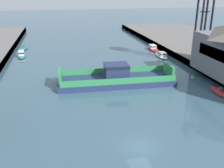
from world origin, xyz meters
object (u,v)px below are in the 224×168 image
Objects in this scene: moored_boat_near_right at (22,54)px; moored_boat_far_left at (23,48)px; chain_ferry at (116,78)px; moored_boat_upstream_b at (153,48)px; moored_boat_mid_left at (162,55)px; moored_boat_mid_right at (220,92)px.

moored_boat_near_right is 9.75m from moored_boat_far_left.
chain_ferry reaches higher than moored_boat_upstream_b.
moored_boat_far_left is 1.05× the size of moored_boat_upstream_b.
moored_boat_upstream_b reaches higher than moored_boat_mid_left.
moored_boat_mid_right is at bearing -90.92° from moored_boat_upstream_b.
chain_ferry is 3.09× the size of moored_boat_near_right.
moored_boat_near_right is 48.98m from moored_boat_mid_right.
moored_boat_mid_left is at bearing 90.14° from moored_boat_mid_right.
moored_boat_far_left is at bearing 130.32° from moored_boat_mid_right.
moored_boat_near_right is 0.96× the size of moored_boat_upstream_b.
chain_ferry reaches higher than moored_boat_near_right.
moored_boat_mid_right is 56.45m from moored_boat_far_left.
moored_boat_mid_right is (0.06, -25.60, -0.16)m from moored_boat_mid_left.
moored_boat_upstream_b is (37.06, -9.50, 0.25)m from moored_boat_far_left.
chain_ferry is 31.83m from moored_boat_near_right.
moored_boat_upstream_b reaches higher than moored_boat_mid_right.
moored_boat_near_right is 1.28× the size of moored_boat_mid_right.
moored_boat_mid_left is 40.42m from moored_boat_far_left.
moored_boat_upstream_b reaches higher than moored_boat_far_left.
moored_boat_upstream_b is (0.60, 7.94, 0.05)m from moored_boat_mid_left.
moored_boat_mid_left is 25.60m from moored_boat_mid_right.
moored_boat_far_left is (-20.29, 34.75, -0.89)m from chain_ferry.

